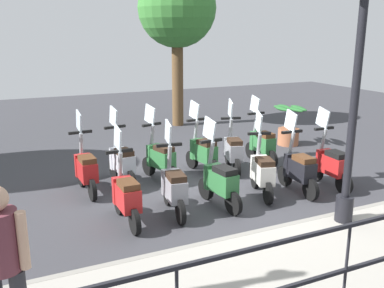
# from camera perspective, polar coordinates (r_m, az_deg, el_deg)

# --- Properties ---
(ground_plane) EXTENTS (28.00, 28.00, 0.00)m
(ground_plane) POSITION_cam_1_polar(r_m,az_deg,el_deg) (8.44, 3.67, -5.87)
(ground_plane) COLOR #38383D
(promenade_walkway) EXTENTS (2.20, 20.00, 0.15)m
(promenade_walkway) POSITION_cam_1_polar(r_m,az_deg,el_deg) (6.08, 18.42, -14.45)
(promenade_walkway) COLOR #A39E93
(promenade_walkway) RESTS_ON ground_plane
(lamp_post_near) EXTENTS (0.26, 0.90, 3.99)m
(lamp_post_near) POSITION_cam_1_polar(r_m,az_deg,el_deg) (6.58, 20.78, 4.54)
(lamp_post_near) COLOR black
(lamp_post_near) RESTS_ON promenade_walkway
(pedestrian_distant) EXTENTS (0.43, 0.44, 1.59)m
(pedestrian_distant) POSITION_cam_1_polar(r_m,az_deg,el_deg) (4.13, -23.96, -13.81)
(pedestrian_distant) COLOR #28282D
(pedestrian_distant) RESTS_ON promenade_walkway
(tree_distant) EXTENTS (2.42, 2.42, 4.89)m
(tree_distant) POSITION_cam_1_polar(r_m,az_deg,el_deg) (13.77, -2.01, 17.46)
(tree_distant) COLOR brown
(tree_distant) RESTS_ON ground_plane
(potted_palm) EXTENTS (1.06, 0.66, 1.05)m
(potted_palm) POSITION_cam_1_polar(r_m,az_deg,el_deg) (11.78, 12.77, 2.01)
(potted_palm) COLOR #9E5B3D
(potted_palm) RESTS_ON ground_plane
(scooter_near_0) EXTENTS (1.23, 0.44, 1.54)m
(scooter_near_0) POSITION_cam_1_polar(r_m,az_deg,el_deg) (8.73, 18.02, -2.52)
(scooter_near_0) COLOR black
(scooter_near_0) RESTS_ON ground_plane
(scooter_near_1) EXTENTS (1.23, 0.44, 1.54)m
(scooter_near_1) POSITION_cam_1_polar(r_m,az_deg,el_deg) (8.27, 14.01, -3.18)
(scooter_near_1) COLOR black
(scooter_near_1) RESTS_ON ground_plane
(scooter_near_2) EXTENTS (1.20, 0.54, 1.54)m
(scooter_near_2) POSITION_cam_1_polar(r_m,az_deg,el_deg) (7.98, 9.33, -3.58)
(scooter_near_2) COLOR black
(scooter_near_2) RESTS_ON ground_plane
(scooter_near_3) EXTENTS (1.23, 0.44, 1.54)m
(scooter_near_3) POSITION_cam_1_polar(r_m,az_deg,el_deg) (7.40, 3.71, -4.88)
(scooter_near_3) COLOR black
(scooter_near_3) RESTS_ON ground_plane
(scooter_near_4) EXTENTS (1.23, 0.45, 1.54)m
(scooter_near_4) POSITION_cam_1_polar(r_m,az_deg,el_deg) (7.11, -2.44, -5.72)
(scooter_near_4) COLOR black
(scooter_near_4) RESTS_ON ground_plane
(scooter_near_5) EXTENTS (1.23, 0.44, 1.54)m
(scooter_near_5) POSITION_cam_1_polar(r_m,az_deg,el_deg) (6.83, -8.79, -6.77)
(scooter_near_5) COLOR black
(scooter_near_5) RESTS_ON ground_plane
(scooter_far_0) EXTENTS (1.23, 0.44, 1.54)m
(scooter_far_0) POSITION_cam_1_polar(r_m,az_deg,el_deg) (9.98, 9.26, 0.14)
(scooter_far_0) COLOR black
(scooter_far_0) RESTS_ON ground_plane
(scooter_far_1) EXTENTS (1.20, 0.55, 1.54)m
(scooter_far_1) POSITION_cam_1_polar(r_m,az_deg,el_deg) (9.31, 5.48, -0.80)
(scooter_far_1) COLOR black
(scooter_far_1) RESTS_ON ground_plane
(scooter_far_2) EXTENTS (1.23, 0.45, 1.54)m
(scooter_far_2) POSITION_cam_1_polar(r_m,az_deg,el_deg) (9.14, 1.43, -1.02)
(scooter_far_2) COLOR black
(scooter_far_2) RESTS_ON ground_plane
(scooter_far_3) EXTENTS (1.21, 0.51, 1.54)m
(scooter_far_3) POSITION_cam_1_polar(r_m,az_deg,el_deg) (8.72, -4.30, -1.85)
(scooter_far_3) COLOR black
(scooter_far_3) RESTS_ON ground_plane
(scooter_far_4) EXTENTS (1.23, 0.44, 1.54)m
(scooter_far_4) POSITION_cam_1_polar(r_m,az_deg,el_deg) (8.56, -9.36, -2.32)
(scooter_far_4) COLOR black
(scooter_far_4) RESTS_ON ground_plane
(scooter_far_5) EXTENTS (1.23, 0.44, 1.54)m
(scooter_far_5) POSITION_cam_1_polar(r_m,az_deg,el_deg) (8.24, -13.96, -3.25)
(scooter_far_5) COLOR black
(scooter_far_5) RESTS_ON ground_plane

